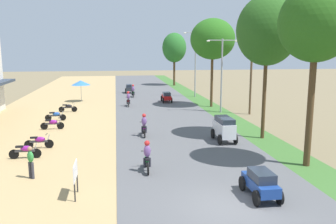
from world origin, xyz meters
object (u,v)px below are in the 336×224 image
object	(u,v)px
parked_motorbike_third	(53,123)
motorbike_ahead_third	(128,99)
motorbike_foreground_rider	(147,157)
car_sedan_blue	(261,182)
parked_motorbike_fifth	(68,107)
car_van_white	(224,128)
median_tree_nearest	(316,24)
parked_motorbike_fourth	(56,115)
car_hatchback_charcoal	(129,88)
vendor_umbrella	(81,83)
streetlamp_near	(222,70)
median_tree_second	(267,31)
motorbike_ahead_second	(144,125)
streetlamp_mid	(195,60)
parked_motorbike_nearest	(25,150)
median_tree_third	(213,39)
car_sedan_red	(166,97)
utility_pole_near	(251,66)
street_signboard	(75,173)
parked_motorbike_second	(39,141)
median_tree_fourth	(174,48)
motorbike_ahead_fourth	(133,91)
pedestrian_on_shoulder	(31,161)

from	to	relation	value
parked_motorbike_third	motorbike_ahead_third	world-z (taller)	motorbike_ahead_third
parked_motorbike_third	motorbike_foreground_rider	distance (m)	12.50
car_sedan_blue	motorbike_foreground_rider	world-z (taller)	motorbike_foreground_rider
parked_motorbike_fifth	car_van_white	xyz separation A→B (m)	(11.98, -13.24, 0.47)
parked_motorbike_fifth	median_tree_nearest	size ratio (longest dim) A/B	0.19
car_sedan_blue	motorbike_ahead_third	bearing A→B (deg)	100.57
parked_motorbike_fourth	car_hatchback_charcoal	bearing A→B (deg)	69.22
vendor_umbrella	car_hatchback_charcoal	bearing A→B (deg)	51.08
parked_motorbike_third	car_van_white	xyz separation A→B (m)	(12.18, -5.48, 0.47)
streetlamp_near	motorbike_foreground_rider	size ratio (longest dim) A/B	3.99
vendor_umbrella	motorbike_ahead_third	bearing A→B (deg)	-39.31
median_tree_second	motorbike_ahead_second	distance (m)	10.73
streetlamp_mid	motorbike_ahead_second	world-z (taller)	streetlamp_mid
motorbike_foreground_rider	motorbike_ahead_second	distance (m)	7.50
vendor_umbrella	streetlamp_near	world-z (taller)	streetlamp_near
parked_motorbike_nearest	streetlamp_mid	size ratio (longest dim) A/B	0.21
median_tree_third	parked_motorbike_nearest	bearing A→B (deg)	-133.38
parked_motorbike_fourth	motorbike_ahead_third	distance (m)	9.55
car_sedan_red	motorbike_ahead_third	size ratio (longest dim) A/B	1.26
median_tree_nearest	motorbike_ahead_second	bearing A→B (deg)	136.45
utility_pole_near	motorbike_ahead_third	xyz separation A→B (m)	(-11.51, 6.14, -3.78)
street_signboard	streetlamp_near	world-z (taller)	streetlamp_near
street_signboard	motorbike_ahead_second	distance (m)	10.84
parked_motorbike_fourth	car_sedan_blue	size ratio (longest dim) A/B	0.80
parked_motorbike_second	car_sedan_blue	world-z (taller)	car_sedan_blue
median_tree_third	median_tree_fourth	world-z (taller)	median_tree_third
median_tree_third	parked_motorbike_third	bearing A→B (deg)	-149.73
utility_pole_near	car_sedan_red	size ratio (longest dim) A/B	3.94
car_hatchback_charcoal	motorbike_ahead_fourth	distance (m)	4.46
median_tree_nearest	median_tree_fourth	world-z (taller)	median_tree_nearest
parked_motorbike_fifth	street_signboard	world-z (taller)	street_signboard
median_tree_nearest	car_sedan_red	xyz separation A→B (m)	(-4.27, 23.73, -6.80)
median_tree_nearest	car_hatchback_charcoal	distance (m)	34.83
median_tree_fourth	motorbike_foreground_rider	bearing A→B (deg)	-101.22
streetlamp_near	motorbike_ahead_third	distance (m)	10.80
median_tree_fourth	streetlamp_near	size ratio (longest dim) A/B	1.23
parked_motorbike_second	parked_motorbike_fourth	xyz separation A→B (m)	(-0.40, 8.89, 0.00)
median_tree_fourth	streetlamp_near	world-z (taller)	median_tree_fourth
street_signboard	motorbike_foreground_rider	world-z (taller)	motorbike_foreground_rider
street_signboard	median_tree_second	size ratio (longest dim) A/B	0.15
motorbike_foreground_rider	streetlamp_mid	bearing A→B (deg)	72.47
car_hatchback_charcoal	motorbike_ahead_second	bearing A→B (deg)	-89.69
median_tree_third	motorbike_ahead_third	distance (m)	11.11
parked_motorbike_second	median_tree_second	size ratio (longest dim) A/B	0.18
motorbike_ahead_fourth	parked_motorbike_third	bearing A→B (deg)	-112.02
parked_motorbike_third	parked_motorbike_second	bearing A→B (deg)	-89.02
pedestrian_on_shoulder	motorbike_foreground_rider	xyz separation A→B (m)	(5.67, 0.16, -0.11)
median_tree_third	motorbike_foreground_rider	bearing A→B (deg)	-114.07
motorbike_ahead_second	pedestrian_on_shoulder	bearing A→B (deg)	-128.63
street_signboard	vendor_umbrella	size ratio (longest dim) A/B	0.59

